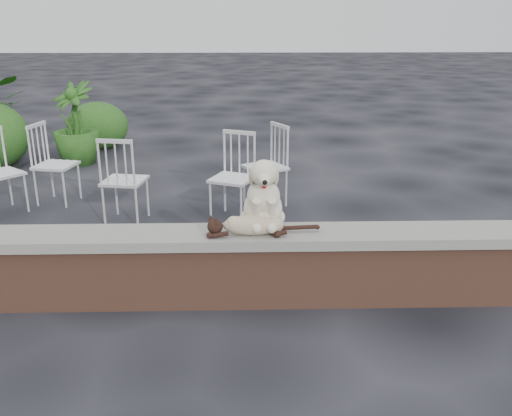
{
  "coord_description": "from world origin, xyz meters",
  "views": [
    {
      "loc": [
        0.78,
        -3.91,
        2.13
      ],
      "look_at": [
        0.88,
        0.2,
        0.7
      ],
      "focal_mm": 39.27,
      "sensor_mm": 36.0,
      "label": 1
    }
  ],
  "objects_px": {
    "potted_plant_b": "(75,123)",
    "cat": "(253,224)",
    "chair_c": "(124,179)",
    "chair_a": "(0,172)",
    "chair_b": "(232,177)",
    "dog": "(263,192)",
    "chair_d": "(265,166)",
    "chair_e": "(56,164)"
  },
  "relations": [
    {
      "from": "potted_plant_b",
      "to": "cat",
      "type": "bearing_deg",
      "value": -59.98
    },
    {
      "from": "chair_c",
      "to": "chair_a",
      "type": "distance_m",
      "value": 1.47
    },
    {
      "from": "chair_c",
      "to": "chair_a",
      "type": "bearing_deg",
      "value": -2.81
    },
    {
      "from": "cat",
      "to": "chair_c",
      "type": "bearing_deg",
      "value": 124.54
    },
    {
      "from": "cat",
      "to": "chair_b",
      "type": "distance_m",
      "value": 1.95
    },
    {
      "from": "cat",
      "to": "potted_plant_b",
      "type": "xyz_separation_m",
      "value": [
        -2.53,
        4.39,
        -0.06
      ]
    },
    {
      "from": "dog",
      "to": "chair_b",
      "type": "xyz_separation_m",
      "value": [
        -0.26,
        1.79,
        -0.4
      ]
    },
    {
      "from": "dog",
      "to": "chair_d",
      "type": "distance_m",
      "value": 2.29
    },
    {
      "from": "dog",
      "to": "chair_d",
      "type": "height_order",
      "value": "dog"
    },
    {
      "from": "dog",
      "to": "chair_e",
      "type": "xyz_separation_m",
      "value": [
        -2.34,
        2.4,
        -0.4
      ]
    },
    {
      "from": "chair_e",
      "to": "cat",
      "type": "bearing_deg",
      "value": -126.2
    },
    {
      "from": "chair_b",
      "to": "chair_c",
      "type": "height_order",
      "value": "same"
    },
    {
      "from": "chair_b",
      "to": "chair_c",
      "type": "distance_m",
      "value": 1.15
    },
    {
      "from": "chair_b",
      "to": "chair_d",
      "type": "height_order",
      "value": "same"
    },
    {
      "from": "chair_e",
      "to": "potted_plant_b",
      "type": "height_order",
      "value": "potted_plant_b"
    },
    {
      "from": "chair_b",
      "to": "chair_d",
      "type": "bearing_deg",
      "value": 75.4
    },
    {
      "from": "dog",
      "to": "chair_c",
      "type": "height_order",
      "value": "dog"
    },
    {
      "from": "chair_b",
      "to": "potted_plant_b",
      "type": "relative_size",
      "value": 0.77
    },
    {
      "from": "chair_d",
      "to": "chair_a",
      "type": "height_order",
      "value": "same"
    },
    {
      "from": "chair_c",
      "to": "chair_a",
      "type": "xyz_separation_m",
      "value": [
        -1.44,
        0.31,
        0.0
      ]
    },
    {
      "from": "potted_plant_b",
      "to": "dog",
      "type": "bearing_deg",
      "value": -58.32
    },
    {
      "from": "chair_d",
      "to": "chair_c",
      "type": "bearing_deg",
      "value": -98.67
    },
    {
      "from": "chair_b",
      "to": "chair_d",
      "type": "relative_size",
      "value": 1.0
    },
    {
      "from": "chair_b",
      "to": "chair_a",
      "type": "distance_m",
      "value": 2.6
    },
    {
      "from": "dog",
      "to": "chair_a",
      "type": "bearing_deg",
      "value": 143.7
    },
    {
      "from": "chair_d",
      "to": "chair_a",
      "type": "bearing_deg",
      "value": -113.44
    },
    {
      "from": "dog",
      "to": "chair_d",
      "type": "bearing_deg",
      "value": 86.59
    },
    {
      "from": "chair_d",
      "to": "chair_e",
      "type": "relative_size",
      "value": 1.0
    },
    {
      "from": "cat",
      "to": "chair_d",
      "type": "relative_size",
      "value": 1.06
    },
    {
      "from": "cat",
      "to": "chair_a",
      "type": "height_order",
      "value": "chair_a"
    },
    {
      "from": "chair_e",
      "to": "chair_b",
      "type": "bearing_deg",
      "value": -94.24
    },
    {
      "from": "potted_plant_b",
      "to": "chair_e",
      "type": "bearing_deg",
      "value": -81.51
    },
    {
      "from": "chair_d",
      "to": "potted_plant_b",
      "type": "relative_size",
      "value": 0.77
    },
    {
      "from": "dog",
      "to": "chair_a",
      "type": "relative_size",
      "value": 0.61
    },
    {
      "from": "cat",
      "to": "chair_b",
      "type": "height_order",
      "value": "chair_b"
    },
    {
      "from": "dog",
      "to": "chair_a",
      "type": "distance_m",
      "value": 3.53
    },
    {
      "from": "chair_b",
      "to": "chair_a",
      "type": "bearing_deg",
      "value": -162.02
    },
    {
      "from": "chair_a",
      "to": "potted_plant_b",
      "type": "bearing_deg",
      "value": 34.81
    },
    {
      "from": "chair_b",
      "to": "potted_plant_b",
      "type": "bearing_deg",
      "value": 157.64
    },
    {
      "from": "cat",
      "to": "potted_plant_b",
      "type": "distance_m",
      "value": 5.07
    },
    {
      "from": "dog",
      "to": "cat",
      "type": "height_order",
      "value": "dog"
    },
    {
      "from": "dog",
      "to": "chair_b",
      "type": "distance_m",
      "value": 1.85
    }
  ]
}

